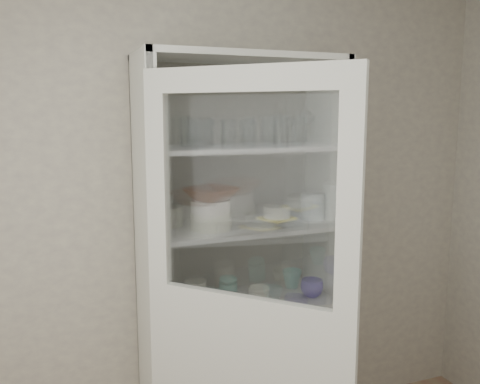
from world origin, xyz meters
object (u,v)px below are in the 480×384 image
object	(u,v)px
goblet_1	(208,130)
terracotta_bowl	(211,194)
goblet_0	(154,128)
goblet_2	(277,127)
cream_bowl	(211,206)
grey_bowl_stack	(313,206)
cupboard_door	(245,349)
cream_dish	(188,378)
white_ramekin	(277,212)
plate_stack_back	(163,216)
mug_white	(259,297)
pantry_cabinet	(236,281)
mug_blue	(312,288)
white_canister	(196,293)
plate_stack_front	(211,221)
yellow_trivet	(277,218)
mug_teal	(292,279)
goblet_3	(306,125)
glass_platter	(277,221)
tin_box	(271,362)
teal_jar	(228,290)
measuring_cups	(177,311)

from	to	relation	value
goblet_1	terracotta_bowl	bearing A→B (deg)	-103.03
goblet_0	goblet_2	world-z (taller)	goblet_0
cream_bowl	grey_bowl_stack	distance (m)	0.58
cupboard_door	cream_dish	bearing A→B (deg)	148.07
cream_dish	terracotta_bowl	bearing A→B (deg)	-2.95
white_ramekin	plate_stack_back	bearing A→B (deg)	165.25
grey_bowl_stack	mug_white	world-z (taller)	grey_bowl_stack
pantry_cabinet	plate_stack_back	distance (m)	0.52
mug_blue	white_canister	distance (m)	0.62
plate_stack_front	white_canister	world-z (taller)	plate_stack_front
goblet_2	plate_stack_back	world-z (taller)	goblet_2
cream_bowl	white_canister	distance (m)	0.46
goblet_2	white_ramekin	distance (m)	0.45
yellow_trivet	grey_bowl_stack	world-z (taller)	grey_bowl_stack
mug_teal	pantry_cabinet	bearing A→B (deg)	-165.08
goblet_3	yellow_trivet	world-z (taller)	goblet_3
goblet_1	plate_stack_front	xyz separation A→B (m)	(-0.03, -0.13, -0.43)
goblet_1	white_ramekin	size ratio (longest dim) A/B	1.08
goblet_3	plate_stack_back	world-z (taller)	goblet_3
goblet_2	glass_platter	size ratio (longest dim) A/B	0.59
goblet_0	mug_white	distance (m)	0.98
plate_stack_front	grey_bowl_stack	distance (m)	0.58
glass_platter	white_ramekin	size ratio (longest dim) A/B	2.12
cupboard_door	tin_box	size ratio (longest dim) A/B	11.21
goblet_1	teal_jar	distance (m)	0.83
cream_dish	goblet_3	bearing A→B (deg)	9.33
plate_stack_back	cupboard_door	bearing A→B (deg)	-75.40
white_ramekin	measuring_cups	size ratio (longest dim) A/B	1.53
cream_bowl	teal_jar	bearing A→B (deg)	26.99
cupboard_door	white_ramekin	distance (m)	0.79
goblet_1	grey_bowl_stack	size ratio (longest dim) A/B	1.08
glass_platter	mug_teal	distance (m)	0.40
cream_bowl	mug_teal	bearing A→B (deg)	12.43
glass_platter	teal_jar	distance (m)	0.44
plate_stack_back	cream_dish	bearing A→B (deg)	-66.21
teal_jar	cream_dish	distance (m)	0.49
white_canister	glass_platter	bearing A→B (deg)	-4.02
mug_blue	cream_dish	xyz separation A→B (m)	(-0.67, 0.06, -0.41)
terracotta_bowl	measuring_cups	size ratio (longest dim) A/B	2.73
goblet_1	cream_bowl	bearing A→B (deg)	-103.03
plate_stack_front	grey_bowl_stack	world-z (taller)	grey_bowl_stack
terracotta_bowl	teal_jar	size ratio (longest dim) A/B	2.18
terracotta_bowl	mug_white	bearing A→B (deg)	-18.86
goblet_0	mug_blue	bearing A→B (deg)	-12.77
goblet_3	glass_platter	xyz separation A→B (m)	(-0.21, -0.10, -0.49)
mug_white	teal_jar	xyz separation A→B (m)	(-0.12, 0.13, 0.01)
grey_bowl_stack	tin_box	size ratio (longest dim) A/B	0.78
white_ramekin	mug_white	bearing A→B (deg)	-145.94
goblet_1	goblet_2	xyz separation A→B (m)	(0.39, 0.00, 0.01)
pantry_cabinet	mug_blue	bearing A→B (deg)	-22.87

